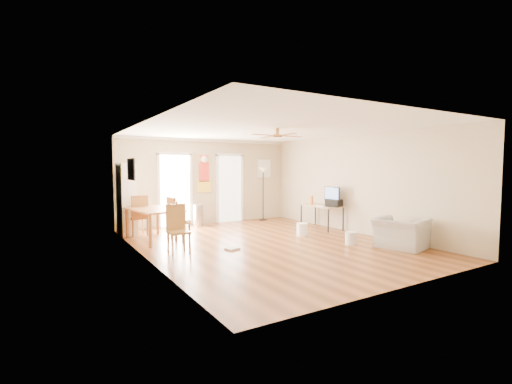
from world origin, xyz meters
TOP-DOWN VIEW (x-y plane):
  - floor at (0.00, 0.00)m, footprint 7.00×7.00m
  - ceiling at (0.00, 0.00)m, footprint 5.50×7.00m
  - wall_back at (0.00, 3.50)m, footprint 5.50×0.04m
  - wall_front at (0.00, -3.50)m, footprint 5.50×0.04m
  - wall_left at (-2.75, 0.00)m, footprint 0.04×7.00m
  - wall_right at (2.75, 0.00)m, footprint 0.04×7.00m
  - crown_molding at (0.00, 0.00)m, footprint 5.50×7.00m
  - kitchen_doorway at (-1.05, 3.48)m, footprint 0.90×0.10m
  - bathroom_doorway at (0.75, 3.48)m, footprint 0.80×0.10m
  - wall_decal at (-0.13, 3.48)m, footprint 0.46×0.03m
  - ac_grille at (2.05, 3.47)m, footprint 0.50×0.04m
  - framed_poster at (-2.73, 1.40)m, footprint 0.04×0.66m
  - ceiling_fan at (0.00, -0.30)m, footprint 1.24×1.24m
  - bookshelf at (-2.54, 2.88)m, footprint 0.50×0.88m
  - dining_table at (-2.15, 1.73)m, footprint 1.12×1.64m
  - dining_chair_right_a at (-1.60, 1.57)m, footprint 0.47×0.47m
  - dining_chair_right_b at (-1.60, 1.46)m, footprint 0.42×0.42m
  - dining_chair_near at (-2.08, 0.19)m, footprint 0.42×0.42m
  - dining_chair_far at (-2.34, 2.57)m, footprint 0.46×0.46m
  - trash_can at (-0.45, 3.16)m, footprint 0.30×0.30m
  - torchiere_lamp at (1.83, 3.18)m, footprint 0.40×0.40m
  - computer_desk at (2.39, 0.95)m, footprint 0.62×1.24m
  - imac at (2.47, 0.62)m, footprint 0.26×0.57m
  - keyboard at (2.20, 0.78)m, footprint 0.14×0.36m
  - printer at (2.45, 0.52)m, footprint 0.43×0.47m
  - orange_bottle at (2.30, 1.27)m, footprint 0.11×0.11m
  - wastebasket_a at (1.24, 0.37)m, footprint 0.31×0.31m
  - wastebasket_b at (1.53, -1.02)m, footprint 0.31×0.31m
  - floor_cloth at (-1.00, -0.08)m, footprint 0.32×0.28m
  - armchair at (2.15, -1.85)m, footprint 1.09×1.19m

SIDE VIEW (x-z plane):
  - floor at x=0.00m, z-range 0.00..0.00m
  - floor_cloth at x=-1.00m, z-range 0.00..0.04m
  - wastebasket_b at x=1.53m, z-range 0.00..0.29m
  - wastebasket_a at x=1.24m, z-range 0.00..0.32m
  - trash_can at x=-0.45m, z-range 0.00..0.63m
  - armchair at x=2.15m, z-range 0.00..0.65m
  - computer_desk at x=2.39m, z-range 0.00..0.66m
  - dining_table at x=-2.15m, z-range 0.00..0.76m
  - dining_chair_right_b at x=-1.60m, z-range 0.00..0.94m
  - dining_chair_near at x=-2.08m, z-range 0.00..0.98m
  - dining_chair_right_a at x=-1.60m, z-range 0.00..1.02m
  - dining_chair_far at x=-2.34m, z-range 0.00..1.03m
  - keyboard at x=2.20m, z-range 0.66..0.68m
  - printer at x=2.45m, z-range 0.66..0.86m
  - orange_bottle at x=2.30m, z-range 0.66..0.92m
  - torchiere_lamp at x=1.83m, z-range 0.00..1.73m
  - bookshelf at x=-2.54m, z-range 0.00..1.85m
  - imac at x=2.47m, z-range 0.66..1.20m
  - kitchen_doorway at x=-1.05m, z-range 0.00..2.10m
  - bathroom_doorway at x=0.75m, z-range 0.00..2.10m
  - wall_back at x=0.00m, z-range 0.00..2.60m
  - wall_front at x=0.00m, z-range 0.00..2.60m
  - wall_left at x=-2.75m, z-range 0.00..2.60m
  - wall_right at x=2.75m, z-range 0.00..2.60m
  - wall_decal at x=-0.13m, z-range 1.00..2.10m
  - ac_grille at x=2.05m, z-range 1.40..2.00m
  - framed_poster at x=-2.73m, z-range 1.46..1.94m
  - ceiling_fan at x=0.00m, z-range 2.33..2.53m
  - crown_molding at x=0.00m, z-range 2.52..2.60m
  - ceiling at x=0.00m, z-range 2.60..2.60m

